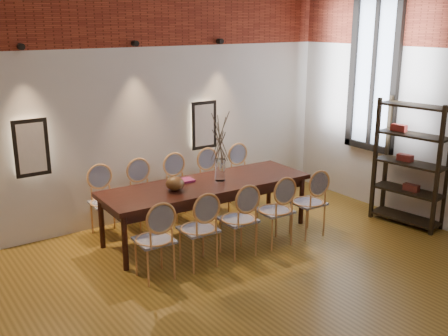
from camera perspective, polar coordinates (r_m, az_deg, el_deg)
floor at (r=5.27m, az=6.74°, el=-17.31°), size 7.00×7.00×0.02m
wall_back at (r=7.48m, az=-11.29°, el=8.92°), size 7.00×0.10×4.00m
niche_left at (r=7.08m, az=-20.29°, el=2.11°), size 0.36×0.06×0.66m
niche_right at (r=8.11m, az=-2.30°, el=4.72°), size 0.36×0.06×0.66m
spot_fixture_left at (r=6.89m, az=-21.23°, el=12.21°), size 0.08×0.10×0.08m
spot_fixture_mid at (r=7.40m, az=-9.66°, el=13.21°), size 0.08×0.10×0.08m
spot_fixture_right at (r=8.10m, az=-0.45°, el=13.63°), size 0.08×0.10×0.08m
window_glass at (r=8.35m, az=16.10°, el=10.34°), size 0.02×0.78×2.38m
window_frame at (r=8.33m, az=16.01°, el=10.34°), size 0.08×0.90×2.50m
window_mullion at (r=8.33m, az=16.01°, el=10.34°), size 0.06×0.06×2.40m
dining_table at (r=7.16m, az=-1.84°, el=-4.49°), size 2.91×1.02×0.75m
chair_near_a at (r=6.01m, az=-7.61°, el=-7.74°), size 0.45×0.45×0.94m
chair_near_b at (r=6.26m, az=-2.83°, el=-6.65°), size 0.45×0.45×0.94m
chair_near_c at (r=6.54m, az=1.55°, el=-5.60°), size 0.45×0.45×0.94m
chair_near_d at (r=6.87m, az=5.52°, el=-4.62°), size 0.45×0.45×0.94m
chair_near_e at (r=7.22m, az=9.11°, el=-3.71°), size 0.45×0.45×0.94m
chair_far_a at (r=7.30m, az=-12.70°, el=-3.70°), size 0.45×0.45×0.94m
chair_far_b at (r=7.50m, az=-8.58°, el=-2.94°), size 0.45×0.45×0.94m
chair_far_c at (r=7.74m, az=-4.71°, el=-2.22°), size 0.45×0.45×0.94m
chair_far_d at (r=8.01m, az=-1.09°, el=-1.53°), size 0.45×0.45×0.94m
chair_far_e at (r=8.32m, az=2.27°, el=-0.88°), size 0.45×0.45×0.94m
vase at (r=7.10m, az=-0.43°, el=-0.19°), size 0.14×0.14×0.30m
dried_branches at (r=6.99m, az=-0.44°, el=3.35°), size 0.50×0.50×0.70m
bowl at (r=6.73m, az=-5.35°, el=-1.70°), size 0.24×0.24×0.18m
book at (r=7.10m, az=-4.38°, el=-1.39°), size 0.27×0.19×0.03m
shelving_rack at (r=7.88m, az=19.65°, el=0.48°), size 0.52×1.05×1.80m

